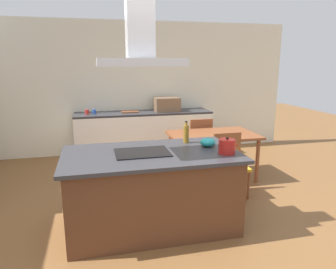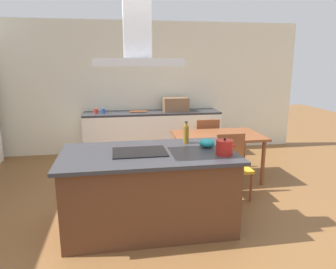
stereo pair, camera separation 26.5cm
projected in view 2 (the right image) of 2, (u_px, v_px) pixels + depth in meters
ground at (139, 179)px, 5.18m from camera, size 16.00×16.00×0.00m
wall_back at (131, 88)px, 6.55m from camera, size 7.20×0.10×2.70m
kitchen_island at (149, 189)px, 3.64m from camera, size 1.97×1.10×0.90m
cooktop at (140, 152)px, 3.52m from camera, size 0.60×0.44×0.01m
tea_kettle at (225, 147)px, 3.43m from camera, size 0.24×0.19×0.19m
olive_oil_bottle at (186, 134)px, 3.90m from camera, size 0.07×0.07×0.27m
mixing_bowl at (207, 143)px, 3.73m from camera, size 0.19×0.19×0.10m
back_counter at (152, 133)px, 6.47m from camera, size 2.75×0.62×0.90m
countertop_microwave at (175, 104)px, 6.41m from camera, size 0.50×0.38×0.28m
coffee_mug_red at (96, 111)px, 6.16m from camera, size 0.08×0.08×0.09m
coffee_mug_blue at (103, 111)px, 6.19m from camera, size 0.08×0.08×0.09m
cutting_board at (138, 111)px, 6.37m from camera, size 0.34×0.24×0.02m
dining_table at (218, 140)px, 5.06m from camera, size 1.40×0.90×0.75m
chair_facing_island at (232, 161)px, 4.46m from camera, size 0.42×0.42×0.89m
chair_facing_back_wall at (206, 139)px, 5.74m from camera, size 0.42×0.42×0.89m
range_hood at (137, 41)px, 3.25m from camera, size 0.90×0.55×0.78m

